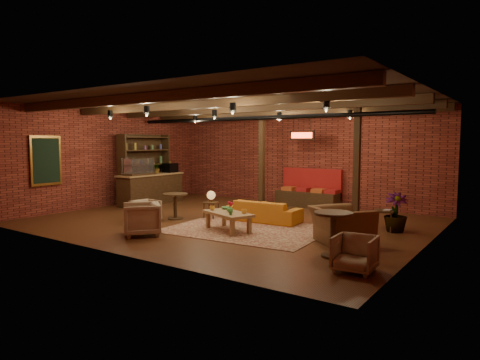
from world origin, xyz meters
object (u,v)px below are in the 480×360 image
Objects in this scene: sofa at (264,211)px; armchair_a at (146,210)px; coffee_table at (228,214)px; side_table_lamp at (211,197)px; armchair_right at (341,220)px; round_table_right at (333,227)px; plant_tall at (397,173)px; side_table_book at (384,212)px; armchair_far at (355,252)px; round_table_left at (175,202)px; armchair_b at (142,218)px.

sofa is 3.19m from armchair_a.
coffee_table is 1.84m from side_table_lamp.
armchair_right is (2.74, 0.29, 0.11)m from coffee_table.
round_table_right is 0.30× the size of plant_tall.
plant_tall reaches higher than side_table_book.
armchair_far is at bearing -92.95° from armchair_a.
armchair_right is (4.88, -0.12, 0.03)m from round_table_left.
coffee_table reaches higher than sofa.
side_table_book is 0.63× the size of round_table_right.
side_table_book is (3.08, 2.15, 0.06)m from coffee_table.
side_table_lamp is 1.18× the size of armchair_a.
round_table_right reaches higher than armchair_a.
round_table_right reaches higher than round_table_left.
armchair_b is at bearing 64.11° from armchair_right.
plant_tall is (3.35, 2.19, 1.00)m from coffee_table.
armchair_right is at bearing 103.66° from round_table_right.
round_table_right reaches higher than side_table_lamp.
armchair_right is (4.18, -0.84, -0.07)m from side_table_lamp.
armchair_right is 1.76× the size of armchair_far.
side_table_book is at bearing 12.70° from side_table_lamp.
armchair_right reaches higher than armchair_far.
sofa is at bearing 104.11° from armchair_b.
armchair_far is 3.77m from plant_tall.
armchair_a is 6.47m from plant_tall.
armchair_a is at bearing -172.40° from coffee_table.
side_table_lamp is at bearing 156.90° from round_table_right.
armchair_a reaches higher than side_table_book.
sofa is 2.76× the size of round_table_left.
sofa is 2.40× the size of armchair_b.
sofa is at bearing 15.48° from armchair_right.
side_table_lamp is 0.65× the size of armchair_right.
sofa is at bearing 137.28° from armchair_far.
round_table_right is at bearing -87.40° from armchair_a.
round_table_left is (-2.23, -1.09, 0.20)m from sofa.
side_table_book is 0.80× the size of armchair_far.
armchair_b is at bearing -67.82° from round_table_left.
armchair_a is 1.20× the size of side_table_book.
armchair_far is at bearing -26.58° from side_table_lamp.
armchair_right reaches higher than armchair_a.
side_table_book is (5.58, 2.49, 0.14)m from armchair_a.
round_table_right is at bearing -12.87° from round_table_left.
round_table_left is 0.26× the size of plant_tall.
coffee_table reaches higher than armchair_a.
side_table_book is at bearing -60.05° from armchair_right.
coffee_table is 0.53× the size of plant_tall.
round_table_right reaches higher than armchair_far.
sofa is at bearing -168.16° from plant_tall.
sofa is at bearing -167.82° from side_table_book.
side_table_lamp is at bearing 28.74° from armchair_right.
coffee_table is 1.74× the size of round_table_right.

